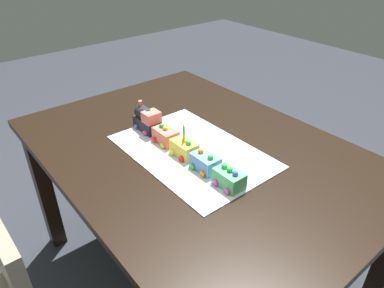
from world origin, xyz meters
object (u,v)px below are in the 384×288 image
at_px(cake_locomotive, 147,120).
at_px(cake_car_caboose_mint_green, 229,178).
at_px(birthday_candle, 184,131).
at_px(dining_table, 196,170).
at_px(cake_car_flatbed_coral, 166,136).
at_px(cake_car_tanker_sky_blue, 205,162).
at_px(cake_car_hopper_lemon, 184,148).

xyz_separation_m(cake_locomotive, cake_car_caboose_mint_green, (0.48, -0.00, -0.02)).
bearing_deg(birthday_candle, cake_locomotive, 180.00).
xyz_separation_m(cake_locomotive, birthday_candle, (0.25, 0.00, 0.05)).
height_order(dining_table, birthday_candle, birthday_candle).
bearing_deg(dining_table, cake_car_flatbed_coral, -146.34).
bearing_deg(cake_car_flatbed_coral, cake_car_tanker_sky_blue, 0.00).
bearing_deg(cake_car_tanker_sky_blue, dining_table, 152.82).
bearing_deg(cake_car_tanker_sky_blue, cake_car_flatbed_coral, 180.00).
distance_m(cake_car_tanker_sky_blue, birthday_candle, 0.14).
relative_size(cake_car_tanker_sky_blue, birthday_candle, 1.77).
height_order(cake_car_hopper_lemon, cake_car_caboose_mint_green, same).
xyz_separation_m(cake_car_flatbed_coral, cake_car_caboose_mint_green, (0.35, 0.00, 0.00)).
distance_m(cake_car_flatbed_coral, cake_car_caboose_mint_green, 0.35).
distance_m(cake_car_hopper_lemon, cake_car_tanker_sky_blue, 0.12).
bearing_deg(cake_car_flatbed_coral, birthday_candle, 0.00).
bearing_deg(birthday_candle, cake_car_flatbed_coral, -180.00).
relative_size(dining_table, cake_car_tanker_sky_blue, 14.00).
distance_m(cake_car_hopper_lemon, birthday_candle, 0.07).
xyz_separation_m(dining_table, cake_locomotive, (-0.23, -0.07, 0.16)).
relative_size(cake_car_hopper_lemon, birthday_candle, 1.77).
height_order(cake_car_flatbed_coral, cake_car_tanker_sky_blue, same).
relative_size(dining_table, cake_car_hopper_lemon, 14.00).
bearing_deg(cake_car_tanker_sky_blue, cake_car_caboose_mint_green, 0.00).
bearing_deg(cake_car_flatbed_coral, dining_table, 33.66).
height_order(cake_car_flatbed_coral, birthday_candle, birthday_candle).
bearing_deg(cake_car_tanker_sky_blue, cake_locomotive, 180.00).
relative_size(cake_car_flatbed_coral, cake_car_tanker_sky_blue, 1.00).
bearing_deg(birthday_candle, dining_table, 101.35).
relative_size(cake_locomotive, cake_car_flatbed_coral, 1.40).
relative_size(cake_car_hopper_lemon, cake_car_tanker_sky_blue, 1.00).
bearing_deg(cake_car_caboose_mint_green, birthday_candle, 180.00).
bearing_deg(birthday_candle, cake_car_tanker_sky_blue, -0.00).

